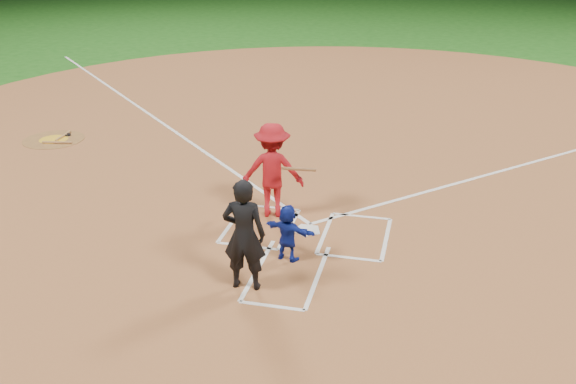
% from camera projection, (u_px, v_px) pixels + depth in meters
% --- Properties ---
extents(ground, '(120.00, 120.00, 0.00)m').
position_uv_depth(ground, '(307.00, 231.00, 12.94)').
color(ground, '#195314').
rests_on(ground, ground).
extents(home_plate_dirt, '(28.00, 28.00, 0.01)m').
position_uv_depth(home_plate_dirt, '(350.00, 138.00, 18.29)').
color(home_plate_dirt, brown).
rests_on(home_plate_dirt, ground).
extents(home_plate, '(0.60, 0.60, 0.02)m').
position_uv_depth(home_plate, '(307.00, 230.00, 12.93)').
color(home_plate, white).
rests_on(home_plate, home_plate_dirt).
extents(on_deck_circle, '(1.70, 1.70, 0.01)m').
position_uv_depth(on_deck_circle, '(54.00, 140.00, 18.18)').
color(on_deck_circle, brown).
rests_on(on_deck_circle, home_plate_dirt).
extents(on_deck_logo, '(0.80, 0.80, 0.00)m').
position_uv_depth(on_deck_logo, '(54.00, 139.00, 18.17)').
color(on_deck_logo, gold).
rests_on(on_deck_logo, on_deck_circle).
extents(on_deck_bat_a, '(0.11, 0.84, 0.06)m').
position_uv_depth(on_deck_bat_a, '(63.00, 136.00, 18.35)').
color(on_deck_bat_a, '#9E6D3A').
rests_on(on_deck_bat_a, on_deck_circle).
extents(on_deck_bat_c, '(0.84, 0.21, 0.06)m').
position_uv_depth(on_deck_bat_c, '(57.00, 142.00, 17.83)').
color(on_deck_bat_c, '#9B6638').
rests_on(on_deck_bat_c, on_deck_circle).
extents(bat_weight_donut, '(0.19, 0.19, 0.05)m').
position_uv_depth(bat_weight_donut, '(67.00, 135.00, 18.48)').
color(bat_weight_donut, black).
rests_on(bat_weight_donut, on_deck_circle).
extents(catcher, '(1.06, 0.59, 1.09)m').
position_uv_depth(catcher, '(288.00, 233.00, 11.66)').
color(catcher, '#122395').
rests_on(catcher, home_plate_dirt).
extents(umpire, '(0.75, 0.52, 1.98)m').
position_uv_depth(umpire, '(244.00, 235.00, 10.60)').
color(umpire, black).
rests_on(umpire, home_plate_dirt).
extents(chalk_markings, '(28.35, 17.32, 0.01)m').
position_uv_depth(chalk_markings, '(346.00, 146.00, 17.65)').
color(chalk_markings, white).
rests_on(chalk_markings, home_plate_dirt).
extents(batter_at_plate, '(1.61, 0.97, 2.01)m').
position_uv_depth(batter_at_plate, '(272.00, 170.00, 13.25)').
color(batter_at_plate, '#AE131B').
rests_on(batter_at_plate, home_plate_dirt).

